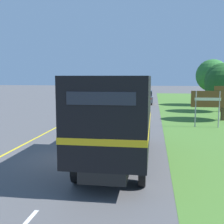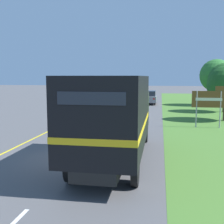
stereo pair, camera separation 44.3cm
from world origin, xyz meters
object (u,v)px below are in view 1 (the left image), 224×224
Objects in this scene: lead_car_red_ahead at (128,91)px; roadside_tree_mid at (222,80)px; roadside_tree_far at (212,75)px; highway_sign at (208,100)px; lead_car_white at (101,105)px; lead_car_grey_ahead at (146,97)px; horse_trailer_truck at (119,114)px.

roadside_tree_mid is at bearing -61.89° from lead_car_red_ahead.
highway_sign is at bearing -101.71° from roadside_tree_far.
roadside_tree_mid is (11.50, 4.56, 2.19)m from lead_car_white.
roadside_tree_far is (8.07, -0.35, 2.80)m from lead_car_grey_ahead.
lead_car_grey_ahead is 17.03m from highway_sign.
roadside_tree_mid is (8.21, 18.28, 1.18)m from horse_trailer_truck.
roadside_tree_far reaches higher than lead_car_red_ahead.
highway_sign is 0.59× the size of roadside_tree_mid.
lead_car_red_ahead is 19.14m from roadside_tree_far.
roadside_tree_far is at bearing -51.56° from lead_car_red_ahead.
lead_car_grey_ahead is at bearing 106.27° from highway_sign.
horse_trailer_truck is 10.35m from highway_sign.
highway_sign is at bearing -107.80° from roadside_tree_mid.
horse_trailer_truck is 1.50× the size of roadside_tree_far.
lead_car_red_ahead is 1.59× the size of highway_sign.
horse_trailer_truck is 1.85× the size of lead_car_red_ahead.
highway_sign is at bearing 59.76° from horse_trailer_truck.
lead_car_white is 12.57m from roadside_tree_mid.
horse_trailer_truck is 14.14m from lead_car_white.
lead_car_white is at bearing -158.37° from roadside_tree_mid.
roadside_tree_far is at bearing 87.31° from roadside_tree_mid.
highway_sign reaches higher than lead_car_grey_ahead.
lead_car_white reaches higher than lead_car_grey_ahead.
horse_trailer_truck is 2.93× the size of highway_sign.
highway_sign reaches higher than lead_car_white.
lead_car_red_ahead reaches higher than lead_car_grey_ahead.
lead_car_white is 0.80× the size of roadside_tree_far.
highway_sign is at bearing -73.73° from lead_car_grey_ahead.
lead_car_red_ahead is 0.81× the size of roadside_tree_far.
highway_sign is 0.51× the size of roadside_tree_far.
roadside_tree_mid is 0.87× the size of roadside_tree_far.
lead_car_grey_ahead is at bearing 177.50° from roadside_tree_far.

